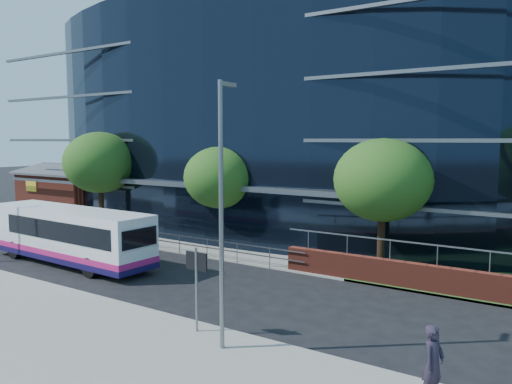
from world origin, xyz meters
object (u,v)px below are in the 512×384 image
Objects in this scene: city_bus at (71,235)px; tree_far_a at (100,163)px; tree_far_b at (220,178)px; tree_far_c at (383,180)px; street_sign at (196,272)px; streetlight_east at (222,208)px; brick_pavilion at (74,192)px; pedestrian at (433,364)px.

tree_far_a is at bearing 132.54° from city_bus.
tree_far_a reaches higher than tree_far_b.
tree_far_a is 20.00m from tree_far_c.
tree_far_b is at bearing 2.86° from tree_far_a.
street_sign is 0.26× the size of city_bus.
tree_far_a is 0.87× the size of streetlight_east.
tree_far_b is (19.00, -4.00, 2.27)m from brick_pavilion.
tree_far_a reaches higher than pedestrian.
streetlight_east is 6.98m from pedestrian.
streetlight_east is 0.74× the size of city_bus.
streetlight_east is at bearing -52.37° from tree_far_b.
pedestrian is (5.12, -10.90, -3.44)m from tree_far_c.
pedestrian is at bearing -10.10° from city_bus.
tree_far_c reaches higher than city_bus.
brick_pavilion reaches higher than pedestrian.
tree_far_c is at bearing 0.00° from tree_far_a.
tree_far_c reaches higher than brick_pavilion.
brick_pavilion is 29.46m from tree_far_c.
tree_far_b reaches higher than city_bus.
tree_far_a reaches higher than city_bus.
brick_pavilion is 3.07× the size of street_sign.
city_bus is (5.87, -6.83, -3.33)m from tree_far_a.
brick_pavilion is 4.56× the size of pedestrian.
tree_far_c is 12.52m from pedestrian.
city_bus is at bearing 162.08° from street_sign.
tree_far_c is at bearing 27.63° from city_bus.
tree_far_b is 0.93× the size of tree_far_c.
pedestrian is (15.12, -11.40, -3.12)m from tree_far_b.
street_sign is 0.35× the size of streetlight_east.
tree_far_b is (10.00, 0.50, -0.65)m from tree_far_a.
tree_far_a is 1.07× the size of tree_far_c.
street_sign is at bearing 101.67° from pedestrian.
tree_far_a is at bearing -26.55° from brick_pavilion.
pedestrian is at bearing -24.29° from brick_pavilion.
tree_far_b is 0.76× the size of streetlight_east.
street_sign is 13.54m from tree_far_b.
brick_pavilion is 30.49m from street_sign.
brick_pavilion is 32.19m from streetlight_east.
tree_far_b is 0.56× the size of city_bus.
city_bus is at bearing 92.06° from pedestrian.
street_sign is at bearing -103.29° from tree_far_c.
streetlight_east reaches higher than pedestrian.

